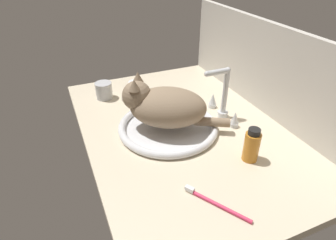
{
  "coord_description": "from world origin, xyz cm",
  "views": [
    {
      "loc": [
        78.96,
        -39.11,
        61.86
      ],
      "look_at": [
        -0.69,
        -5.17,
        7.0
      ],
      "focal_mm": 30.7,
      "sensor_mm": 36.0,
      "label": 1
    }
  ],
  "objects": [
    {
      "name": "faucet",
      "position": [
        -0.69,
        17.12,
        11.01
      ],
      "size": [
        18.91,
        11.46,
        20.35
      ],
      "color": "silver",
      "rests_on": "countertop"
    },
    {
      "name": "toothbrush",
      "position": [
        36.45,
        -7.61,
        3.61
      ],
      "size": [
        17.01,
        10.97,
        1.7
      ],
      "color": "#D83359",
      "rests_on": "countertop"
    },
    {
      "name": "pill_bottle",
      "position": [
        -28.11,
        -8.38,
        6.64
      ],
      "size": [
        6.14,
        6.14,
        7.84
      ],
      "color": "white",
      "rests_on": "countertop"
    },
    {
      "name": "metal_jar",
      "position": [
        -34.07,
        -20.93,
        6.54
      ],
      "size": [
        7.18,
        7.18,
        7.05
      ],
      "color": "#B2B5BA",
      "rests_on": "countertop"
    },
    {
      "name": "sink_basin",
      "position": [
        -0.69,
        -5.17,
        4.17
      ],
      "size": [
        35.99,
        35.99,
        2.64
      ],
      "color": "white",
      "rests_on": "countertop"
    },
    {
      "name": "amber_bottle",
      "position": [
        24.65,
        11.88,
        8.3
      ],
      "size": [
        4.89,
        4.89,
        11.31
      ],
      "color": "#C67A23",
      "rests_on": "countertop"
    },
    {
      "name": "backsplash_wall",
      "position": [
        0.0,
        35.77,
        18.44
      ],
      "size": [
        103.55,
        2.4,
        36.89
      ],
      "primitive_type": "cube",
      "color": "beige",
      "rests_on": "ground"
    },
    {
      "name": "cat",
      "position": [
        -1.67,
        -6.92,
        12.83
      ],
      "size": [
        28.99,
        35.97,
        18.01
      ],
      "color": "#8C755B",
      "rests_on": "sink_basin"
    },
    {
      "name": "countertop",
      "position": [
        0.0,
        0.0,
        1.5
      ],
      "size": [
        103.55,
        69.14,
        3.0
      ],
      "primitive_type": "cube",
      "color": "beige",
      "rests_on": "ground"
    }
  ]
}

